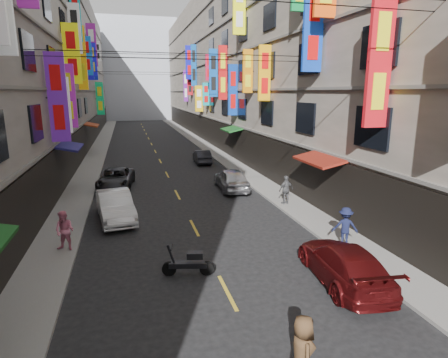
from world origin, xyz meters
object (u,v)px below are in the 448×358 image
car_left_far (116,178)px  pedestrian_lfar (65,231)px  car_right_near (344,263)px  pedestrian_rnear (345,226)px  car_right_far (202,157)px  pedestrian_crossing (302,352)px  pedestrian_rfar (286,190)px  scooter_crossing (189,263)px  scooter_far_right (231,183)px  car_left_mid (115,206)px  car_right_mid (231,179)px

car_left_far → pedestrian_lfar: bearing=-92.4°
car_right_near → pedestrian_rnear: (1.61, 2.53, 0.25)m
car_right_far → pedestrian_crossing: 26.32m
car_left_far → pedestrian_rfar: (9.27, -6.59, 0.30)m
scooter_crossing → car_left_far: size_ratio=0.39×
pedestrian_crossing → car_right_far: bearing=-0.6°
pedestrian_rnear → pedestrian_lfar: bearing=10.8°
scooter_far_right → car_right_near: size_ratio=0.39×
pedestrian_crossing → scooter_far_right: bearing=-4.5°
scooter_far_right → car_right_far: (-0.04, 9.63, 0.16)m
scooter_crossing → car_left_far: (-2.70, 13.34, 0.19)m
pedestrian_lfar → car_left_far: bearing=102.3°
car_right_far → pedestrian_crossing: pedestrian_crossing is taller
car_left_far → pedestrian_lfar: 10.40m
scooter_far_right → car_right_near: (0.34, -12.68, 0.22)m
car_left_far → pedestrian_lfar: pedestrian_lfar is taller
pedestrian_rnear → pedestrian_rfar: size_ratio=0.99×
car_left_mid → pedestrian_rfar: bearing=-7.5°
scooter_crossing → car_right_mid: car_right_mid is taller
scooter_far_right → pedestrian_lfar: pedestrian_lfar is taller
car_right_mid → pedestrian_rfar: size_ratio=2.63×
scooter_crossing → car_right_mid: (4.57, 10.88, 0.28)m
car_left_far → car_right_near: 16.91m
car_right_mid → pedestrian_rfar: pedestrian_rfar is taller
pedestrian_crossing → car_right_mid: bearing=-4.5°
car_right_near → car_right_mid: (-0.36, 12.63, 0.06)m
car_right_near → pedestrian_lfar: 10.51m
car_left_mid → car_left_far: size_ratio=0.97×
car_left_mid → pedestrian_rnear: size_ratio=2.75×
car_left_mid → car_left_far: car_left_mid is taller
pedestrian_rnear → car_right_mid: bearing=-56.3°
car_left_far → pedestrian_crossing: pedestrian_crossing is taller
scooter_crossing → car_left_mid: size_ratio=0.41×
scooter_crossing → pedestrian_rnear: bearing=-70.2°
car_right_far → pedestrian_lfar: (-8.95, -17.48, 0.32)m
car_right_mid → pedestrian_lfar: pedestrian_lfar is taller
car_right_mid → scooter_crossing: bearing=69.6°
pedestrian_rfar → car_right_mid: bearing=-80.1°
pedestrian_lfar → car_right_near: bearing=-5.7°
car_right_mid → pedestrian_crossing: bearing=81.9°
car_right_mid → pedestrian_rnear: pedestrian_rnear is taller
car_right_far → pedestrian_crossing: size_ratio=2.19×
car_left_mid → pedestrian_rnear: 10.85m
pedestrian_rnear → pedestrian_rfar: pedestrian_rfar is taller
car_left_far → car_right_far: (7.25, 7.22, -0.03)m
pedestrian_lfar → pedestrian_rfar: pedestrian_rfar is taller
car_right_near → pedestrian_crossing: bearing=54.3°
car_left_far → car_right_near: bearing=-56.1°
car_right_near → car_right_mid: 12.64m
scooter_crossing → scooter_far_right: same height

